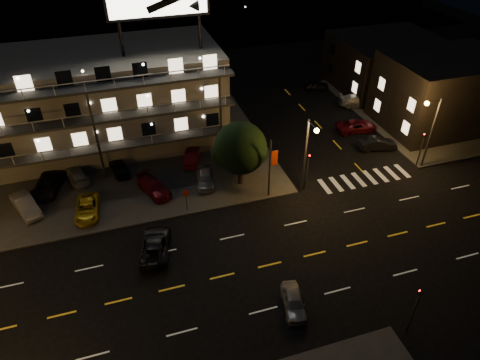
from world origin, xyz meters
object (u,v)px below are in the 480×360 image
object	(u,v)px
tree	(240,149)
road_car_west	(155,245)
lot_car_2	(87,208)
lot_car_4	(205,178)
road_car_east	(293,302)
lot_car_7	(76,174)
side_car_0	(378,144)

from	to	relation	value
tree	road_car_west	xyz separation A→B (m)	(-9.52, -6.84, -3.45)
road_car_west	lot_car_2	bearing A→B (deg)	-37.62
lot_car_4	road_car_east	world-z (taller)	lot_car_4
tree	lot_car_2	bearing A→B (deg)	-178.74
lot_car_2	road_car_east	size ratio (longest dim) A/B	1.21
road_car_east	lot_car_7	bearing A→B (deg)	136.99
lot_car_2	road_car_west	size ratio (longest dim) A/B	0.87
tree	lot_car_7	world-z (taller)	tree
tree	side_car_0	distance (m)	17.37
lot_car_7	lot_car_2	bearing A→B (deg)	82.08
tree	road_car_east	world-z (taller)	tree
tree	lot_car_2	world-z (taller)	tree
lot_car_2	side_car_0	bearing A→B (deg)	8.11
lot_car_7	side_car_0	size ratio (longest dim) A/B	1.01
road_car_east	road_car_west	xyz separation A→B (m)	(-8.74, 8.69, 0.08)
tree	lot_car_7	bearing A→B (deg)	160.42
lot_car_7	road_car_west	xyz separation A→B (m)	(6.19, -12.42, -0.07)
lot_car_4	road_car_east	distance (m)	16.69
lot_car_7	side_car_0	world-z (taller)	same
lot_car_4	lot_car_7	distance (m)	13.20
lot_car_4	side_car_0	world-z (taller)	lot_car_4
lot_car_2	road_car_east	xyz separation A→B (m)	(14.00, -15.20, -0.14)
tree	road_car_west	size ratio (longest dim) A/B	1.34
lot_car_2	lot_car_4	distance (m)	11.52
side_car_0	lot_car_7	bearing A→B (deg)	94.97
lot_car_7	side_car_0	bearing A→B (deg)	156.40
tree	side_car_0	xyz separation A→B (m)	(16.94, 1.70, -3.46)
tree	road_car_east	size ratio (longest dim) A/B	1.86
lot_car_4	lot_car_7	bearing A→B (deg)	170.07
lot_car_4	side_car_0	bearing A→B (deg)	12.61
road_car_west	tree	bearing A→B (deg)	-130.89
tree	lot_car_7	size ratio (longest dim) A/B	1.57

